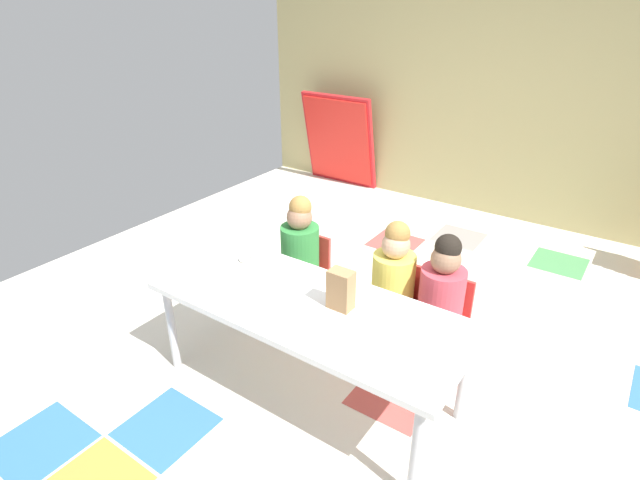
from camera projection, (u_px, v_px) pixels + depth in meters
name	position (u px, v px, depth m)	size (l,w,h in m)	color
ground_plane	(365.00, 333.00, 3.45)	(5.50, 5.18, 0.02)	silver
back_wall	(504.00, 96.00, 4.83)	(5.50, 0.10, 2.40)	tan
craft_table	(308.00, 311.00, 2.70)	(1.76, 0.72, 0.61)	white
seated_child_near_camera	(301.00, 247.00, 3.38)	(0.33, 0.33, 0.92)	red
seated_child_middle_seat	(394.00, 278.00, 3.02)	(0.32, 0.32, 0.92)	red
seated_child_far_right	(442.00, 293.00, 2.87)	(0.32, 0.32, 0.92)	red
folded_activity_table	(339.00, 141.00, 5.88)	(0.90, 0.29, 1.09)	red
paper_bag_brown	(341.00, 290.00, 2.59)	(0.13, 0.09, 0.22)	#9E754C
paper_plate_near_edge	(247.00, 261.00, 3.09)	(0.18, 0.18, 0.01)	white
paper_plate_center_table	(268.00, 310.00, 2.61)	(0.18, 0.18, 0.01)	white
donut_powdered_on_plate	(247.00, 258.00, 3.08)	(0.10, 0.10, 0.03)	white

